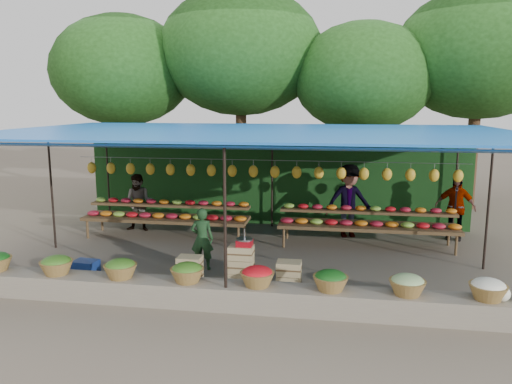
% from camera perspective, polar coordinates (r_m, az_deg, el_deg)
% --- Properties ---
extents(ground, '(60.00, 60.00, 0.00)m').
position_cam_1_polar(ground, '(11.18, -0.15, -7.50)').
color(ground, brown).
rests_on(ground, ground).
extents(stone_curb, '(10.60, 0.55, 0.40)m').
position_cam_1_polar(stone_curb, '(8.57, -3.23, -11.72)').
color(stone_curb, '#73675C').
rests_on(stone_curb, ground).
extents(stall_canopy, '(10.80, 6.60, 2.82)m').
position_cam_1_polar(stall_canopy, '(10.74, -0.10, 6.34)').
color(stall_canopy, black).
rests_on(stall_canopy, ground).
extents(produce_baskets, '(8.98, 0.58, 0.34)m').
position_cam_1_polar(produce_baskets, '(8.47, -3.93, -9.39)').
color(produce_baskets, brown).
rests_on(produce_baskets, stone_curb).
extents(netting_backdrop, '(10.60, 0.06, 2.50)m').
position_cam_1_polar(netting_backdrop, '(13.94, 1.98, 1.32)').
color(netting_backdrop, '#184519').
rests_on(netting_backdrop, ground).
extents(tree_row, '(16.51, 5.50, 7.12)m').
position_cam_1_polar(tree_row, '(16.70, 5.16, 14.63)').
color(tree_row, '#351C13').
rests_on(tree_row, ground).
extents(fruit_table_left, '(4.21, 0.95, 0.93)m').
position_cam_1_polar(fruit_table_left, '(12.90, -10.14, -2.47)').
color(fruit_table_left, '#533A21').
rests_on(fruit_table_left, ground).
extents(fruit_table_right, '(4.21, 0.95, 0.93)m').
position_cam_1_polar(fruit_table_right, '(12.21, 12.63, -3.28)').
color(fruit_table_right, '#533A21').
rests_on(fruit_table_right, ground).
extents(crate_counter, '(2.35, 0.34, 0.77)m').
position_cam_1_polar(crate_counter, '(9.48, -1.88, -8.82)').
color(crate_counter, tan).
rests_on(crate_counter, ground).
extents(weighing_scale, '(0.31, 0.31, 0.33)m').
position_cam_1_polar(weighing_scale, '(9.30, -1.32, -5.72)').
color(weighing_scale, '#AC0D18').
rests_on(weighing_scale, crate_counter).
extents(vendor_seated, '(0.50, 0.36, 1.29)m').
position_cam_1_polar(vendor_seated, '(10.32, -6.18, -5.34)').
color(vendor_seated, '#1C3E1E').
rests_on(vendor_seated, ground).
extents(customer_left, '(0.79, 0.63, 1.54)m').
position_cam_1_polar(customer_left, '(13.65, -13.21, -1.20)').
color(customer_left, slate).
rests_on(customer_left, ground).
extents(customer_mid, '(1.34, 0.98, 1.87)m').
position_cam_1_polar(customer_mid, '(12.90, 10.57, -1.00)').
color(customer_mid, slate).
rests_on(customer_mid, ground).
extents(customer_right, '(1.04, 0.67, 1.64)m').
position_cam_1_polar(customer_right, '(13.40, 21.80, -1.64)').
color(customer_right, slate).
rests_on(customer_right, ground).
extents(blue_crate_front, '(0.50, 0.39, 0.28)m').
position_cam_1_polar(blue_crate_front, '(10.67, -18.88, -8.14)').
color(blue_crate_front, navy).
rests_on(blue_crate_front, ground).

